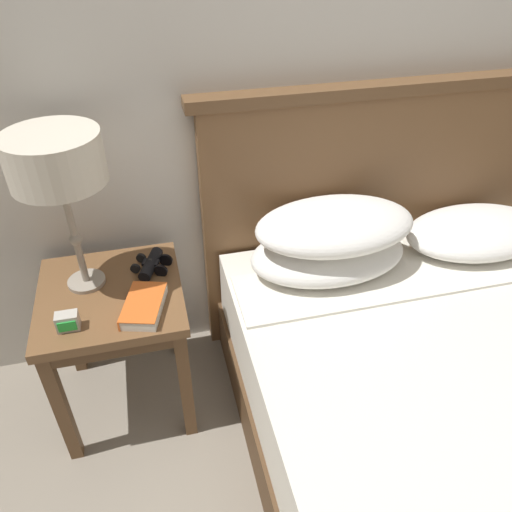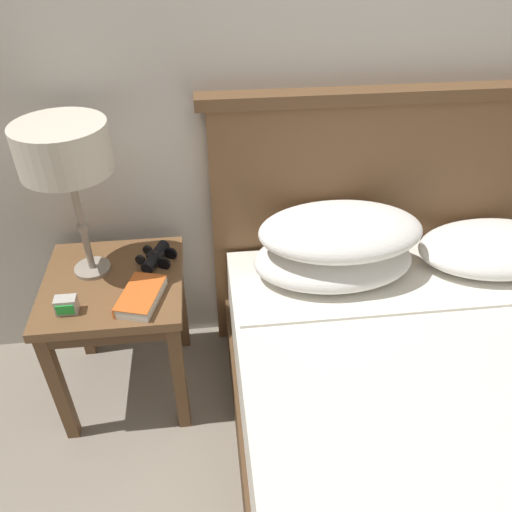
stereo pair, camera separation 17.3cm
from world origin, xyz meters
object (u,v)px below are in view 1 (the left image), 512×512
at_px(table_lamp, 56,163).
at_px(binoculars_pair, 151,264).
at_px(alarm_clock, 68,322).
at_px(bed, 471,408).
at_px(nightstand, 114,310).
at_px(book_on_nightstand, 143,306).

bearing_deg(table_lamp, binoculars_pair, 6.21).
height_order(binoculars_pair, alarm_clock, alarm_clock).
height_order(table_lamp, alarm_clock, table_lamp).
xyz_separation_m(bed, table_lamp, (-1.21, 0.63, 0.74)).
bearing_deg(nightstand, bed, -26.39).
bearing_deg(alarm_clock, table_lamp, 78.04).
height_order(bed, alarm_clock, bed).
xyz_separation_m(bed, binoculars_pair, (-0.98, 0.66, 0.30)).
distance_m(book_on_nightstand, binoculars_pair, 0.22).
bearing_deg(book_on_nightstand, bed, -23.19).
bearing_deg(table_lamp, nightstand, -41.72).
height_order(nightstand, bed, bed).
distance_m(nightstand, book_on_nightstand, 0.20).
xyz_separation_m(nightstand, binoculars_pair, (0.15, 0.09, 0.11)).
bearing_deg(table_lamp, alarm_clock, -101.96).
relative_size(bed, binoculars_pair, 11.52).
bearing_deg(alarm_clock, bed, -17.94).
bearing_deg(binoculars_pair, table_lamp, -173.79).
distance_m(table_lamp, alarm_clock, 0.49).
height_order(nightstand, table_lamp, table_lamp).
distance_m(binoculars_pair, alarm_clock, 0.37).
xyz_separation_m(table_lamp, binoculars_pair, (0.23, 0.03, -0.44)).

